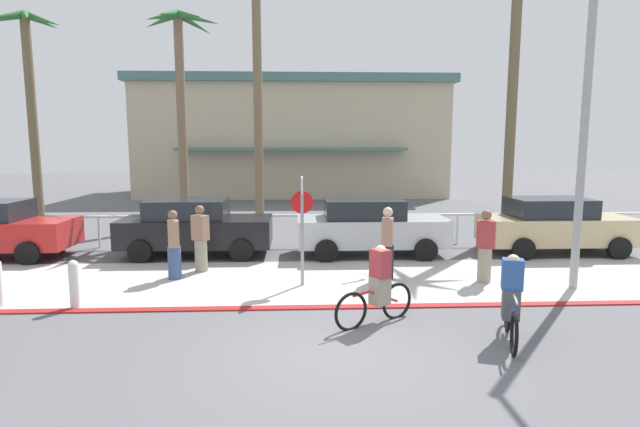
{
  "coord_description": "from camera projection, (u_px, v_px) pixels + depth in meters",
  "views": [
    {
      "loc": [
        -0.62,
        -7.62,
        3.32
      ],
      "look_at": [
        0.0,
        6.0,
        1.41
      ],
      "focal_mm": 28.13,
      "sensor_mm": 36.0,
      "label": 1
    }
  ],
  "objects": [
    {
      "name": "sidewalk_strip",
      "position": [
        323.0,
        281.0,
        12.18
      ],
      "size": [
        44.0,
        4.0,
        0.02
      ],
      "primitive_type": "cube",
      "color": "beige",
      "rests_on": "ground"
    },
    {
      "name": "palm_tree_2",
      "position": [
        181.0,
        69.0,
        19.69
      ],
      "size": [
        3.19,
        3.1,
        8.46
      ],
      "color": "#756047",
      "rests_on": "ground"
    },
    {
      "name": "pedestrian_2",
      "position": [
        174.0,
        248.0,
        12.22
      ],
      "size": [
        0.39,
        0.45,
        1.72
      ],
      "color": "#384C7A",
      "rests_on": "ground"
    },
    {
      "name": "palm_tree_1",
      "position": [
        29.0,
        77.0,
        19.55
      ],
      "size": [
        2.7,
        2.81,
        8.4
      ],
      "color": "brown",
      "rests_on": "ground"
    },
    {
      "name": "pedestrian_0",
      "position": [
        387.0,
        246.0,
        12.2
      ],
      "size": [
        0.39,
        0.45,
        1.8
      ],
      "color": "#232326",
      "rests_on": "ground"
    },
    {
      "name": "ground_plane",
      "position": [
        315.0,
        237.0,
        17.92
      ],
      "size": [
        80.0,
        80.0,
        0.0
      ],
      "primitive_type": "plane",
      "color": "#5B5B60"
    },
    {
      "name": "cyclist_blue_1",
      "position": [
        511.0,
        300.0,
        8.48
      ],
      "size": [
        0.62,
        1.75,
        1.5
      ],
      "color": "black",
      "rests_on": "ground"
    },
    {
      "name": "car_tan_3",
      "position": [
        554.0,
        225.0,
        15.16
      ],
      "size": [
        4.4,
        2.02,
        1.69
      ],
      "color": "tan",
      "rests_on": "ground"
    },
    {
      "name": "cyclist_red_0",
      "position": [
        378.0,
        287.0,
        9.27
      ],
      "size": [
        1.59,
        0.99,
        1.5
      ],
      "color": "black",
      "rests_on": "ground"
    },
    {
      "name": "car_black_1",
      "position": [
        195.0,
        227.0,
        14.86
      ],
      "size": [
        4.4,
        2.02,
        1.69
      ],
      "color": "black",
      "rests_on": "ground"
    },
    {
      "name": "palm_tree_3",
      "position": [
        257.0,
        48.0,
        19.79
      ],
      "size": [
        3.37,
        3.03,
        9.83
      ],
      "color": "#756047",
      "rests_on": "ground"
    },
    {
      "name": "building_backdrop",
      "position": [
        293.0,
        138.0,
        33.57
      ],
      "size": [
        19.51,
        10.2,
        7.36
      ],
      "color": "#BCAD8E",
      "rests_on": "ground"
    },
    {
      "name": "bollard_1",
      "position": [
        74.0,
        284.0,
        10.1
      ],
      "size": [
        0.2,
        0.2,
        1.0
      ],
      "color": "white",
      "rests_on": "ground"
    },
    {
      "name": "pedestrian_3",
      "position": [
        485.0,
        249.0,
        11.94
      ],
      "size": [
        0.45,
        0.39,
        1.76
      ],
      "color": "gray",
      "rests_on": "ground"
    },
    {
      "name": "streetlight_curb",
      "position": [
        593.0,
        98.0,
        10.73
      ],
      "size": [
        0.24,
        2.54,
        7.5
      ],
      "color": "#9EA0A5",
      "rests_on": "ground"
    },
    {
      "name": "rail_fence",
      "position": [
        317.0,
        220.0,
        16.31
      ],
      "size": [
        28.0,
        0.08,
        1.04
      ],
      "color": "white",
      "rests_on": "ground"
    },
    {
      "name": "palm_tree_4",
      "position": [
        515.0,
        30.0,
        17.46
      ],
      "size": [
        3.02,
        3.49,
        10.09
      ],
      "color": "brown",
      "rests_on": "ground"
    },
    {
      "name": "car_silver_2",
      "position": [
        370.0,
        226.0,
        14.92
      ],
      "size": [
        4.4,
        2.02,
        1.69
      ],
      "color": "#B2B7BC",
      "rests_on": "ground"
    },
    {
      "name": "stop_sign_bike_lane",
      "position": [
        302.0,
        215.0,
        11.55
      ],
      "size": [
        0.52,
        0.56,
        2.56
      ],
      "color": "gray",
      "rests_on": "ground"
    },
    {
      "name": "curb_paint",
      "position": [
        328.0,
        307.0,
        10.2
      ],
      "size": [
        44.0,
        0.24,
        0.03
      ],
      "primitive_type": "cube",
      "color": "maroon",
      "rests_on": "ground"
    },
    {
      "name": "pedestrian_1",
      "position": [
        201.0,
        241.0,
        12.95
      ],
      "size": [
        0.48,
        0.44,
        1.75
      ],
      "color": "gray",
      "rests_on": "ground"
    }
  ]
}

